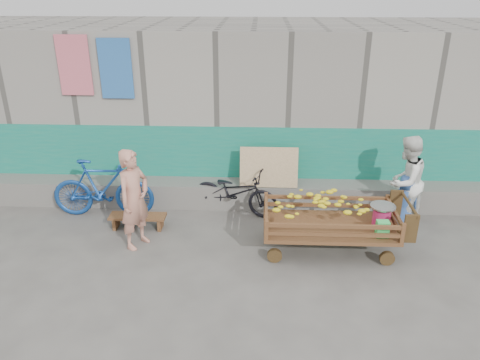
{
  "coord_description": "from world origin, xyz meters",
  "views": [
    {
      "loc": [
        0.13,
        -5.26,
        3.84
      ],
      "look_at": [
        -0.15,
        1.2,
        1.0
      ],
      "focal_mm": 35.0,
      "sensor_mm": 36.0,
      "label": 1
    }
  ],
  "objects_px": {
    "bench": "(138,219)",
    "bicycle_dark": "(235,192)",
    "woman": "(405,181)",
    "vendor_man": "(134,199)",
    "banana_cart": "(327,214)",
    "bicycle_blue": "(103,188)",
    "child": "(404,201)"
  },
  "relations": [
    {
      "from": "banana_cart",
      "to": "bicycle_dark",
      "type": "relative_size",
      "value": 1.39
    },
    {
      "from": "woman",
      "to": "bicycle_dark",
      "type": "xyz_separation_m",
      "value": [
        -2.78,
        0.27,
        -0.37
      ]
    },
    {
      "from": "bench",
      "to": "bicycle_dark",
      "type": "bearing_deg",
      "value": 21.23
    },
    {
      "from": "bench",
      "to": "woman",
      "type": "distance_m",
      "value": 4.41
    },
    {
      "from": "banana_cart",
      "to": "woman",
      "type": "relative_size",
      "value": 1.38
    },
    {
      "from": "bench",
      "to": "bicycle_dark",
      "type": "xyz_separation_m",
      "value": [
        1.58,
        0.61,
        0.23
      ]
    },
    {
      "from": "vendor_man",
      "to": "bicycle_dark",
      "type": "xyz_separation_m",
      "value": [
        1.45,
        1.13,
        -0.38
      ]
    },
    {
      "from": "child",
      "to": "bicycle_blue",
      "type": "height_order",
      "value": "bicycle_blue"
    },
    {
      "from": "vendor_man",
      "to": "child",
      "type": "height_order",
      "value": "vendor_man"
    },
    {
      "from": "bicycle_blue",
      "to": "woman",
      "type": "bearing_deg",
      "value": -92.36
    },
    {
      "from": "bench",
      "to": "vendor_man",
      "type": "relative_size",
      "value": 0.59
    },
    {
      "from": "woman",
      "to": "bicycle_blue",
      "type": "height_order",
      "value": "woman"
    },
    {
      "from": "bench",
      "to": "vendor_man",
      "type": "distance_m",
      "value": 0.81
    },
    {
      "from": "banana_cart",
      "to": "bicycle_blue",
      "type": "bearing_deg",
      "value": 165.18
    },
    {
      "from": "bicycle_dark",
      "to": "bicycle_blue",
      "type": "xyz_separation_m",
      "value": [
        -2.25,
        -0.2,
        0.12
      ]
    },
    {
      "from": "banana_cart",
      "to": "child",
      "type": "height_order",
      "value": "child"
    },
    {
      "from": "woman",
      "to": "child",
      "type": "height_order",
      "value": "woman"
    },
    {
      "from": "vendor_man",
      "to": "banana_cart",
      "type": "bearing_deg",
      "value": -62.69
    },
    {
      "from": "banana_cart",
      "to": "woman",
      "type": "distance_m",
      "value": 1.64
    },
    {
      "from": "vendor_man",
      "to": "bicycle_dark",
      "type": "distance_m",
      "value": 1.88
    },
    {
      "from": "bench",
      "to": "vendor_man",
      "type": "xyz_separation_m",
      "value": [
        0.13,
        -0.52,
        0.61
      ]
    },
    {
      "from": "bench",
      "to": "bicycle_dark",
      "type": "relative_size",
      "value": 0.61
    },
    {
      "from": "bench",
      "to": "woman",
      "type": "xyz_separation_m",
      "value": [
        4.35,
        0.35,
        0.6
      ]
    },
    {
      "from": "bench",
      "to": "bicycle_blue",
      "type": "xyz_separation_m",
      "value": [
        -0.67,
        0.41,
        0.35
      ]
    },
    {
      "from": "bicycle_dark",
      "to": "bench",
      "type": "bearing_deg",
      "value": 128.36
    },
    {
      "from": "woman",
      "to": "vendor_man",
      "type": "bearing_deg",
      "value": -31.49
    },
    {
      "from": "vendor_man",
      "to": "woman",
      "type": "relative_size",
      "value": 1.02
    },
    {
      "from": "bicycle_blue",
      "to": "vendor_man",
      "type": "bearing_deg",
      "value": -140.93
    },
    {
      "from": "bench",
      "to": "bicycle_blue",
      "type": "bearing_deg",
      "value": 148.46
    },
    {
      "from": "child",
      "to": "bicycle_blue",
      "type": "bearing_deg",
      "value": -1.74
    },
    {
      "from": "bench",
      "to": "banana_cart",
      "type": "bearing_deg",
      "value": -10.55
    },
    {
      "from": "bench",
      "to": "child",
      "type": "relative_size",
      "value": 1.0
    }
  ]
}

